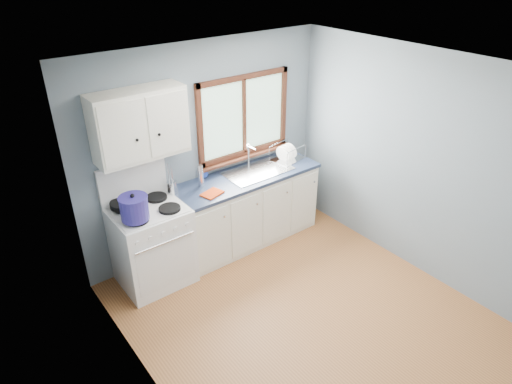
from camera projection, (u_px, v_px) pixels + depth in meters
floor at (305, 316)px, 4.72m from camera, size 3.20×3.60×0.02m
ceiling at (322, 72)px, 3.50m from camera, size 3.20×3.60×0.02m
wall_back at (206, 149)px, 5.37m from camera, size 3.20×0.02×2.50m
wall_left at (148, 284)px, 3.25m from camera, size 0.02×3.60×2.50m
wall_right at (420, 166)px, 4.97m from camera, size 0.02×3.60×2.50m
gas_range at (152, 243)px, 4.99m from camera, size 0.76×0.69×1.36m
base_cabinets at (247, 211)px, 5.74m from camera, size 1.85×0.60×0.88m
countertop at (246, 177)px, 5.50m from camera, size 1.89×0.64×0.04m
sink at (258, 176)px, 5.62m from camera, size 0.84×0.46×0.44m
window at (244, 122)px, 5.52m from camera, size 1.36×0.10×1.03m
upper_cabinets at (140, 124)px, 4.52m from camera, size 0.95×0.35×0.70m
skillet at (123, 204)px, 4.76m from camera, size 0.42×0.33×0.05m
stockpot at (134, 208)px, 4.50m from camera, size 0.32×0.32×0.28m
utensil_crock at (172, 187)px, 5.06m from camera, size 0.16×0.16×0.38m
thermos at (201, 176)px, 5.18m from camera, size 0.06×0.06×0.27m
soap_bottle at (204, 169)px, 5.35m from camera, size 0.13×0.13×0.27m
dish_towel at (212, 194)px, 5.08m from camera, size 0.27×0.23×0.02m
dish_rack at (287, 156)px, 5.86m from camera, size 0.46×0.38×0.21m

